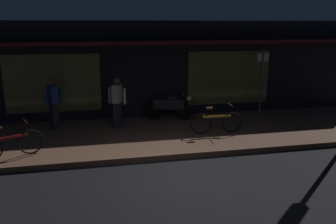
{
  "coord_description": "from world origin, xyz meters",
  "views": [
    {
      "loc": [
        -1.75,
        -7.35,
        3.51
      ],
      "look_at": [
        0.3,
        2.4,
        0.95
      ],
      "focal_mm": 37.07,
      "sensor_mm": 36.0,
      "label": 1
    }
  ],
  "objects_px": {
    "person_photographer": "(53,103)",
    "person_bystander": "(117,102)",
    "bicycle_parked": "(217,122)",
    "bicycle_extra": "(10,145)",
    "sign_post": "(261,79)",
    "motorcycle": "(170,106)"
  },
  "relations": [
    {
      "from": "bicycle_extra",
      "to": "person_photographer",
      "type": "relative_size",
      "value": 0.92
    },
    {
      "from": "person_photographer",
      "to": "person_bystander",
      "type": "relative_size",
      "value": 1.0
    },
    {
      "from": "sign_post",
      "to": "person_photographer",
      "type": "bearing_deg",
      "value": -177.63
    },
    {
      "from": "bicycle_parked",
      "to": "person_photographer",
      "type": "height_order",
      "value": "person_photographer"
    },
    {
      "from": "bicycle_parked",
      "to": "person_photographer",
      "type": "bearing_deg",
      "value": 162.85
    },
    {
      "from": "bicycle_parked",
      "to": "person_photographer",
      "type": "distance_m",
      "value": 5.26
    },
    {
      "from": "bicycle_parked",
      "to": "bicycle_extra",
      "type": "xyz_separation_m",
      "value": [
        -5.84,
        -0.87,
        0.0
      ]
    },
    {
      "from": "person_photographer",
      "to": "bicycle_parked",
      "type": "bearing_deg",
      "value": -17.15
    },
    {
      "from": "bicycle_extra",
      "to": "person_photographer",
      "type": "xyz_separation_m",
      "value": [
        0.84,
        2.42,
        0.52
      ]
    },
    {
      "from": "person_photographer",
      "to": "sign_post",
      "type": "distance_m",
      "value": 7.39
    },
    {
      "from": "motorcycle",
      "to": "bicycle_parked",
      "type": "distance_m",
      "value": 2.17
    },
    {
      "from": "motorcycle",
      "to": "sign_post",
      "type": "xyz_separation_m",
      "value": [
        3.47,
        -0.02,
        0.86
      ]
    },
    {
      "from": "motorcycle",
      "to": "person_bystander",
      "type": "distance_m",
      "value": 2.01
    },
    {
      "from": "motorcycle",
      "to": "bicycle_parked",
      "type": "relative_size",
      "value": 1.01
    },
    {
      "from": "person_photographer",
      "to": "person_bystander",
      "type": "bearing_deg",
      "value": -7.67
    },
    {
      "from": "sign_post",
      "to": "motorcycle",
      "type": "bearing_deg",
      "value": 179.69
    },
    {
      "from": "person_bystander",
      "to": "person_photographer",
      "type": "bearing_deg",
      "value": 172.33
    },
    {
      "from": "bicycle_parked",
      "to": "sign_post",
      "type": "bearing_deg",
      "value": 38.01
    },
    {
      "from": "person_bystander",
      "to": "motorcycle",
      "type": "bearing_deg",
      "value": 17.66
    },
    {
      "from": "motorcycle",
      "to": "bicycle_extra",
      "type": "xyz_separation_m",
      "value": [
        -4.74,
        -2.74,
        -0.14
      ]
    },
    {
      "from": "motorcycle",
      "to": "person_photographer",
      "type": "bearing_deg",
      "value": -175.26
    },
    {
      "from": "motorcycle",
      "to": "person_photographer",
      "type": "distance_m",
      "value": 3.94
    }
  ]
}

